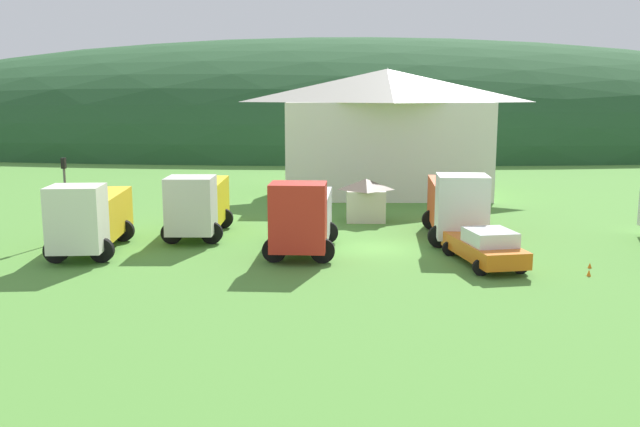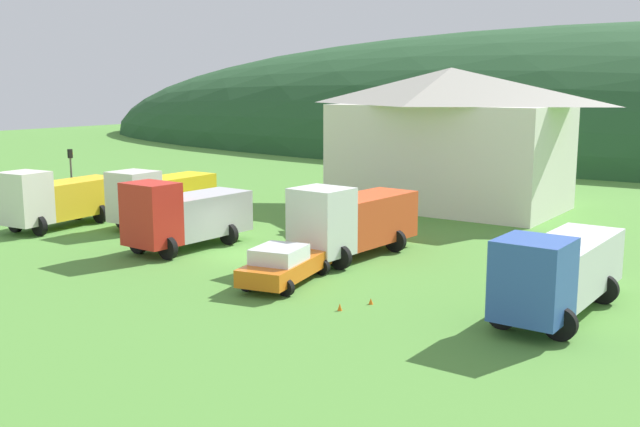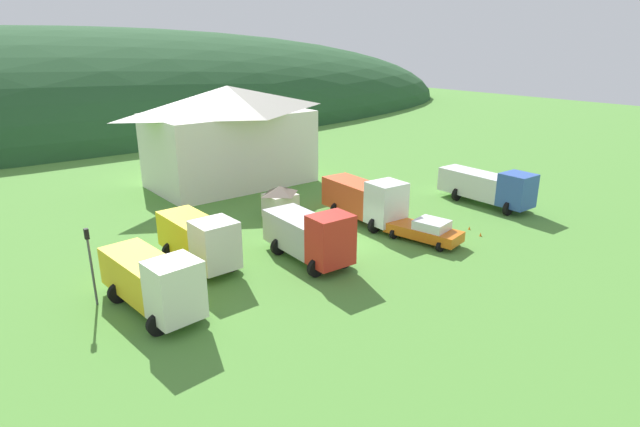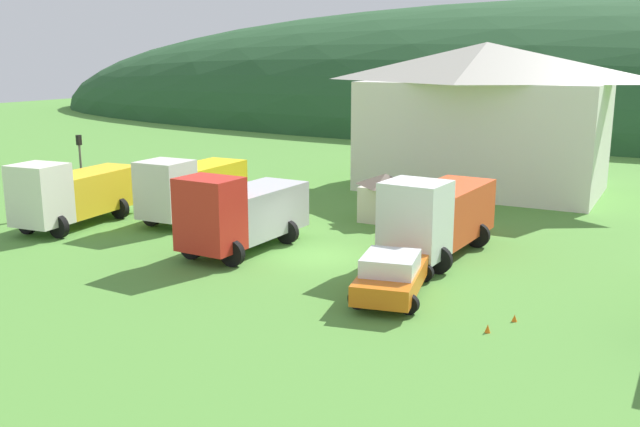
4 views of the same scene
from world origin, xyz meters
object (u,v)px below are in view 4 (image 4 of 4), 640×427
object	(u,v)px
depot_building	(484,115)
traffic_cone_mid_row	(514,321)
service_pickup_orange	(393,273)
traffic_light_west	(81,165)
heavy_rig_white	(437,214)
heavy_rig_striped	(74,192)
flatbed_truck_yellow	(191,187)
crane_truck_red	(240,212)
traffic_cone_near_pickup	(487,333)
play_shed_cream	(385,197)

from	to	relation	value
depot_building	traffic_cone_mid_row	size ratio (longest dim) A/B	33.19
service_pickup_orange	traffic_light_west	xyz separation A→B (m)	(-20.37, 4.87, 1.77)
heavy_rig_white	service_pickup_orange	distance (m)	5.73
heavy_rig_striped	flatbed_truck_yellow	distance (m)	5.79
crane_truck_red	service_pickup_orange	size ratio (longest dim) A/B	1.24
flatbed_truck_yellow	traffic_cone_near_pickup	world-z (taller)	flatbed_truck_yellow
service_pickup_orange	traffic_light_west	world-z (taller)	traffic_light_west
traffic_cone_near_pickup	crane_truck_red	bearing A→B (deg)	161.09
flatbed_truck_yellow	service_pickup_orange	size ratio (longest dim) A/B	1.23
play_shed_cream	traffic_light_west	bearing A→B (deg)	-159.94
flatbed_truck_yellow	heavy_rig_white	bearing A→B (deg)	87.19
flatbed_truck_yellow	traffic_cone_mid_row	distance (m)	19.46
heavy_rig_white	traffic_light_west	world-z (taller)	traffic_light_west
crane_truck_red	traffic_cone_near_pickup	xyz separation A→B (m)	(12.05, -4.13, -1.77)
crane_truck_red	traffic_light_west	distance (m)	12.53
heavy_rig_white	service_pickup_orange	size ratio (longest dim) A/B	1.38
flatbed_truck_yellow	traffic_cone_mid_row	size ratio (longest dim) A/B	14.48
crane_truck_red	traffic_light_west	size ratio (longest dim) A/B	1.62
depot_building	heavy_rig_white	distance (m)	16.54
heavy_rig_striped	traffic_light_west	xyz separation A→B (m)	(-2.19, 2.62, 0.86)
play_shed_cream	service_pickup_orange	bearing A→B (deg)	-65.77
flatbed_truck_yellow	heavy_rig_white	size ratio (longest dim) A/B	0.89
depot_building	crane_truck_red	size ratio (longest dim) A/B	2.27
play_shed_cream	heavy_rig_striped	world-z (taller)	heavy_rig_striped
play_shed_cream	flatbed_truck_yellow	xyz separation A→B (m)	(-9.05, -4.53, 0.48)
heavy_rig_white	play_shed_cream	bearing A→B (deg)	-134.16
heavy_rig_striped	depot_building	bearing A→B (deg)	136.68
flatbed_truck_yellow	crane_truck_red	xyz separation A→B (m)	(5.68, -3.71, -0.01)
depot_building	heavy_rig_striped	size ratio (longest dim) A/B	2.09
depot_building	crane_truck_red	world-z (taller)	depot_building
depot_building	traffic_cone_mid_row	xyz separation A→B (m)	(7.24, -22.19, -4.77)
traffic_cone_mid_row	heavy_rig_striped	bearing A→B (deg)	173.17
service_pickup_orange	traffic_cone_mid_row	world-z (taller)	service_pickup_orange
depot_building	service_pickup_orange	size ratio (longest dim) A/B	2.81
flatbed_truck_yellow	traffic_cone_mid_row	xyz separation A→B (m)	(18.25, -6.50, -1.78)
crane_truck_red	service_pickup_orange	distance (m)	8.51
traffic_light_west	service_pickup_orange	bearing A→B (deg)	-13.44
traffic_cone_near_pickup	traffic_cone_mid_row	distance (m)	1.43
play_shed_cream	traffic_cone_mid_row	world-z (taller)	play_shed_cream
play_shed_cream	heavy_rig_white	xyz separation A→B (m)	(4.46, -4.93, 0.54)
flatbed_truck_yellow	heavy_rig_white	distance (m)	13.52
heavy_rig_striped	traffic_light_west	size ratio (longest dim) A/B	1.76
heavy_rig_striped	crane_truck_red	bearing A→B (deg)	85.48
depot_building	service_pickup_orange	distance (m)	22.25
crane_truck_red	flatbed_truck_yellow	bearing A→B (deg)	-120.84
crane_truck_red	heavy_rig_white	world-z (taller)	heavy_rig_white
play_shed_cream	crane_truck_red	size ratio (longest dim) A/B	0.37
depot_building	crane_truck_red	xyz separation A→B (m)	(-5.33, -19.39, -3.01)
crane_truck_red	heavy_rig_white	distance (m)	8.50
service_pickup_orange	traffic_light_west	distance (m)	21.02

